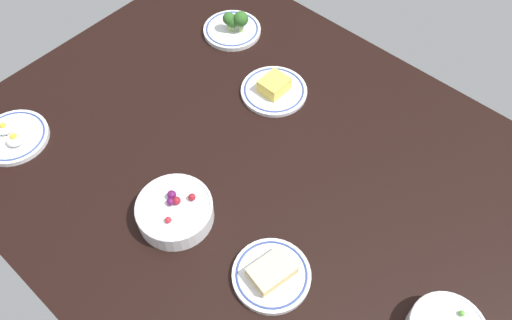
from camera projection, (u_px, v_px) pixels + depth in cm
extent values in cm
cube|color=black|center=(256.00, 169.00, 128.40)|extent=(144.56, 111.80, 4.00)
cylinder|color=silver|center=(14.00, 137.00, 130.85)|extent=(17.65, 17.65, 1.35)
torus|color=#33478C|center=(13.00, 136.00, 130.30)|extent=(16.03, 16.03, 0.50)
ellipsoid|color=white|center=(15.00, 139.00, 128.07)|extent=(4.50, 4.50, 2.47)
sphere|color=yellow|center=(13.00, 137.00, 127.16)|extent=(1.80, 1.80, 1.80)
ellipsoid|color=white|center=(5.00, 128.00, 130.23)|extent=(4.16, 4.16, 2.29)
sphere|color=yellow|center=(3.00, 126.00, 129.39)|extent=(1.67, 1.67, 1.67)
cylinder|color=silver|center=(271.00, 275.00, 109.23)|extent=(17.04, 17.04, 1.45)
torus|color=#33478C|center=(272.00, 274.00, 108.64)|extent=(15.49, 15.49, 0.50)
cube|color=beige|center=(272.00, 273.00, 108.14)|extent=(8.23, 10.45, 1.20)
cube|color=#E5B24C|center=(272.00, 271.00, 107.33)|extent=(8.23, 10.45, 0.80)
cube|color=beige|center=(272.00, 269.00, 106.51)|extent=(8.23, 10.45, 1.20)
sphere|color=#599E38|center=(462.00, 313.00, 99.89)|extent=(1.17, 1.17, 1.17)
cylinder|color=silver|center=(175.00, 212.00, 116.26)|extent=(17.58, 17.58, 4.86)
torus|color=silver|center=(174.00, 206.00, 114.28)|extent=(17.68, 17.68, 0.80)
sphere|color=#B2232D|center=(168.00, 220.00, 111.48)|extent=(1.47, 1.47, 1.47)
sphere|color=maroon|center=(177.00, 201.00, 114.09)|extent=(1.86, 1.86, 1.86)
sphere|color=#59144C|center=(172.00, 195.00, 114.79)|extent=(2.12, 2.12, 2.12)
sphere|color=#59144C|center=(171.00, 202.00, 113.95)|extent=(1.82, 1.82, 1.82)
sphere|color=maroon|center=(192.00, 197.00, 114.69)|extent=(1.71, 1.71, 1.71)
cylinder|color=silver|center=(232.00, 30.00, 154.47)|extent=(17.37, 17.37, 1.36)
torus|color=#33478C|center=(232.00, 29.00, 153.91)|extent=(15.78, 15.78, 0.50)
cylinder|color=#9EBC72|center=(229.00, 26.00, 152.37)|extent=(1.32, 1.32, 2.87)
sphere|color=#2D6023|center=(229.00, 19.00, 150.03)|extent=(3.78, 3.78, 3.78)
cylinder|color=#9EBC72|center=(233.00, 28.00, 152.66)|extent=(1.31, 1.31, 1.98)
sphere|color=#2D6023|center=(232.00, 21.00, 150.71)|extent=(3.75, 3.75, 3.75)
cylinder|color=#9EBC72|center=(241.00, 27.00, 152.20)|extent=(1.57, 1.57, 2.77)
sphere|color=#2D6023|center=(241.00, 19.00, 149.70)|extent=(4.47, 4.47, 4.47)
cylinder|color=silver|center=(274.00, 91.00, 140.31)|extent=(18.27, 18.27, 1.09)
torus|color=#33478C|center=(274.00, 90.00, 139.86)|extent=(16.58, 16.58, 0.50)
cube|color=#F2D14C|center=(274.00, 85.00, 138.32)|extent=(6.50, 7.41, 3.78)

